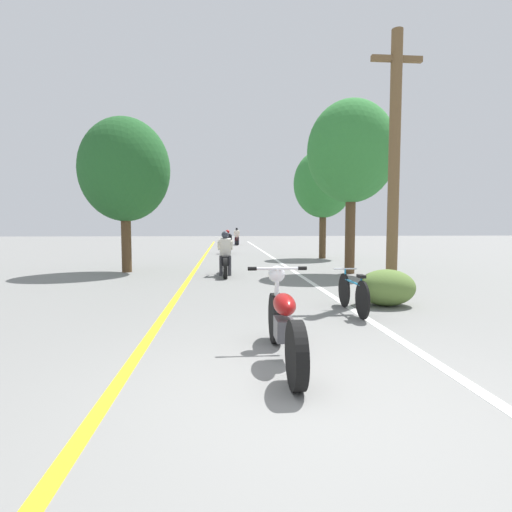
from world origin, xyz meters
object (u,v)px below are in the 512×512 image
at_px(motorcycle_foreground, 283,322).
at_px(bicycle_parked, 353,293).
at_px(roadside_tree_right_far, 323,184).
at_px(utility_pole, 394,162).
at_px(roadside_tree_right_near, 351,152).
at_px(motorcycle_rider_mid, 228,245).
at_px(roadside_tree_left, 125,170).
at_px(motorcycle_rider_lead, 225,259).
at_px(motorcycle_rider_far, 237,239).

relative_size(motorcycle_foreground, bicycle_parked, 1.32).
distance_m(roadside_tree_right_far, bicycle_parked, 12.52).
bearing_deg(roadside_tree_right_far, utility_pole, -95.64).
bearing_deg(utility_pole, roadside_tree_right_far, 84.36).
bearing_deg(motorcycle_foreground, roadside_tree_right_near, 67.58).
bearing_deg(motorcycle_rider_mid, roadside_tree_right_far, -38.47).
xyz_separation_m(roadside_tree_right_near, roadside_tree_left, (-7.30, 0.94, -0.51)).
height_order(motorcycle_rider_mid, bicycle_parked, motorcycle_rider_mid).
height_order(roadside_tree_right_near, bicycle_parked, roadside_tree_right_near).
xyz_separation_m(motorcycle_rider_mid, bicycle_parked, (2.08, -15.44, -0.16)).
distance_m(utility_pole, motorcycle_rider_mid, 14.46).
height_order(motorcycle_foreground, motorcycle_rider_mid, motorcycle_rider_mid).
height_order(roadside_tree_right_near, roadside_tree_right_far, roadside_tree_right_near).
xyz_separation_m(roadside_tree_right_near, motorcycle_foreground, (-3.38, -8.20, -3.43)).
xyz_separation_m(roadside_tree_right_far, roadside_tree_left, (-7.91, -5.13, -0.15)).
bearing_deg(motorcycle_foreground, roadside_tree_left, 113.18).
relative_size(roadside_tree_left, motorcycle_rider_mid, 2.47).
distance_m(motorcycle_rider_lead, bicycle_parked, 5.97).
height_order(utility_pole, roadside_tree_right_far, utility_pole).
distance_m(roadside_tree_right_far, motorcycle_rider_far, 14.96).
bearing_deg(roadside_tree_right_near, utility_pole, -95.50).
height_order(utility_pole, motorcycle_rider_far, utility_pole).
distance_m(roadside_tree_left, motorcycle_rider_mid, 9.77).
relative_size(roadside_tree_right_far, motorcycle_foreground, 2.37).
xyz_separation_m(motorcycle_rider_lead, motorcycle_rider_far, (0.99, 20.53, 0.01)).
distance_m(motorcycle_foreground, motorcycle_rider_lead, 7.96).
xyz_separation_m(motorcycle_foreground, bicycle_parked, (1.59, 2.40, -0.10)).
bearing_deg(motorcycle_rider_lead, utility_pole, -47.32).
xyz_separation_m(utility_pole, roadside_tree_right_far, (1.01, 10.26, 0.60)).
bearing_deg(roadside_tree_left, motorcycle_rider_far, 77.56).
distance_m(roadside_tree_right_far, motorcycle_rider_lead, 8.40).
distance_m(utility_pole, motorcycle_foreground, 5.57).
relative_size(utility_pole, roadside_tree_left, 1.11).
relative_size(motorcycle_rider_mid, motorcycle_rider_far, 1.01).
relative_size(roadside_tree_right_near, motorcycle_rider_mid, 2.69).
relative_size(roadside_tree_right_near, roadside_tree_right_far, 1.08).
xyz_separation_m(roadside_tree_left, motorcycle_foreground, (3.92, -9.14, -2.92)).
bearing_deg(bicycle_parked, motorcycle_rider_mid, 97.68).
height_order(roadside_tree_right_far, motorcycle_foreground, roadside_tree_right_far).
height_order(roadside_tree_right_far, motorcycle_rider_mid, roadside_tree_right_far).
bearing_deg(motorcycle_foreground, utility_pole, 53.39).
xyz_separation_m(roadside_tree_right_near, bicycle_parked, (-1.79, -5.80, -3.53)).
bearing_deg(motorcycle_rider_lead, motorcycle_foreground, -85.40).
height_order(motorcycle_rider_lead, motorcycle_rider_far, motorcycle_rider_far).
xyz_separation_m(utility_pole, roadside_tree_left, (-6.90, 5.13, 0.46)).
height_order(roadside_tree_right_far, motorcycle_rider_far, roadside_tree_right_far).
xyz_separation_m(roadside_tree_right_far, motorcycle_foreground, (-4.00, -14.27, -3.07)).
relative_size(roadside_tree_right_near, motorcycle_foreground, 2.54).
bearing_deg(motorcycle_rider_lead, roadside_tree_right_near, 3.77).
height_order(roadside_tree_right_near, motorcycle_rider_far, roadside_tree_right_near).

